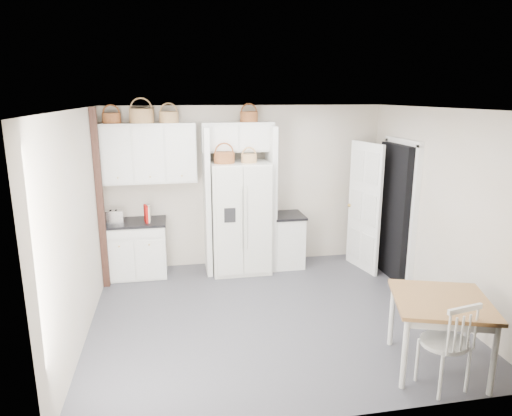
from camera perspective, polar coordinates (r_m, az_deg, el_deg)
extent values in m
plane|color=#404046|center=(6.05, 1.89, -13.18)|extent=(4.50, 4.50, 0.00)
plane|color=white|center=(5.38, 2.12, 12.27)|extent=(4.50, 4.50, 0.00)
plane|color=beige|center=(7.49, -1.32, 2.73)|extent=(4.50, 0.00, 4.50)
plane|color=beige|center=(5.55, -21.32, -2.24)|extent=(0.00, 4.00, 4.00)
plane|color=beige|center=(6.44, 21.95, -0.16)|extent=(0.00, 4.00, 4.00)
cube|color=silver|center=(7.22, -2.02, -1.13)|extent=(0.91, 0.73, 1.76)
cube|color=silver|center=(7.36, -14.73, -5.05)|extent=(0.91, 0.57, 0.84)
cube|color=silver|center=(7.56, 3.92, -4.13)|extent=(0.47, 0.57, 0.83)
cube|color=brown|center=(5.18, 21.82, -14.38)|extent=(1.16, 1.16, 0.77)
cube|color=silver|center=(4.86, 22.50, -15.22)|extent=(0.54, 0.50, 0.95)
cube|color=black|center=(7.23, -14.94, -1.76)|extent=(0.94, 0.61, 0.04)
cube|color=black|center=(7.43, 3.97, -0.94)|extent=(0.51, 0.60, 0.04)
cube|color=silver|center=(7.16, -17.36, -1.08)|extent=(0.30, 0.18, 0.20)
cube|color=#A10B09|center=(7.10, -13.58, -0.70)|extent=(0.08, 0.18, 0.26)
cube|color=beige|center=(7.10, -13.25, -0.76)|extent=(0.04, 0.17, 0.24)
cylinder|color=#5B2B11|center=(7.14, -17.61, 10.66)|extent=(0.27, 0.27, 0.15)
cylinder|color=olive|center=(7.10, -14.12, 11.11)|extent=(0.36, 0.36, 0.21)
cylinder|color=olive|center=(7.09, -10.84, 11.09)|extent=(0.29, 0.29, 0.17)
cylinder|color=#5B2B11|center=(7.19, -0.89, 11.34)|extent=(0.28, 0.28, 0.16)
cylinder|color=#5B2B11|center=(6.90, -3.99, 6.29)|extent=(0.31, 0.31, 0.17)
cylinder|color=olive|center=(6.96, -0.88, 6.22)|extent=(0.24, 0.24, 0.13)
cube|color=silver|center=(7.14, -13.17, 6.70)|extent=(1.40, 0.34, 0.90)
cube|color=silver|center=(7.18, -2.33, 8.90)|extent=(1.12, 0.34, 0.45)
cube|color=silver|center=(7.15, -6.15, 0.89)|extent=(0.08, 0.60, 2.30)
cube|color=silver|center=(7.30, 1.86, 1.23)|extent=(0.08, 0.60, 2.30)
cube|color=black|center=(6.84, -18.91, 0.88)|extent=(0.09, 0.09, 2.60)
cube|color=black|center=(7.29, 17.02, -0.40)|extent=(0.18, 0.85, 2.05)
cube|color=white|center=(7.43, 13.38, 0.09)|extent=(0.21, 0.79, 2.05)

